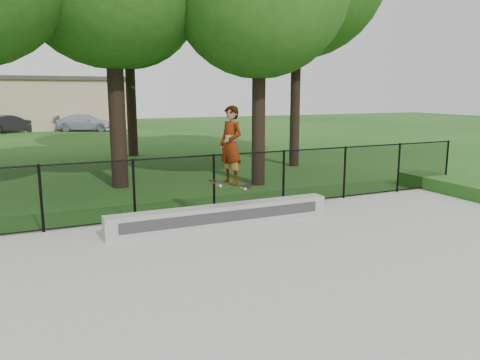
{
  "coord_description": "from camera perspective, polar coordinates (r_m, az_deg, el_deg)",
  "views": [
    {
      "loc": [
        -4.17,
        -4.82,
        3.07
      ],
      "look_at": [
        -0.06,
        4.2,
        1.2
      ],
      "focal_mm": 35.0,
      "sensor_mm": 36.0,
      "label": 1
    }
  ],
  "objects": [
    {
      "name": "car_c",
      "position": [
        39.38,
        -18.32,
        6.65
      ],
      "size": [
        4.56,
        3.36,
        1.32
      ],
      "primitive_type": "imported",
      "rotation": [
        0.0,
        0.0,
        1.16
      ],
      "color": "#A8AEBF",
      "rests_on": "ground"
    },
    {
      "name": "concrete_slab",
      "position": [
        7.06,
        15.29,
        -15.23
      ],
      "size": [
        14.0,
        12.0,
        0.06
      ],
      "primitive_type": "cube",
      "color": "#989893",
      "rests_on": "ground"
    },
    {
      "name": "grind_ledge",
      "position": [
        10.65,
        -2.15,
        -4.36
      ],
      "size": [
        5.26,
        0.4,
        0.49
      ],
      "primitive_type": "cube",
      "color": "#989793",
      "rests_on": "concrete_slab"
    },
    {
      "name": "car_b",
      "position": [
        40.05,
        -26.2,
        6.17
      ],
      "size": [
        3.96,
        2.74,
        1.34
      ],
      "primitive_type": "imported",
      "rotation": [
        0.0,
        0.0,
        1.97
      ],
      "color": "black",
      "rests_on": "ground"
    },
    {
      "name": "skater_airborne",
      "position": [
        10.32,
        -1.11,
        4.13
      ],
      "size": [
        0.82,
        0.73,
        1.91
      ],
      "color": "black",
      "rests_on": "ground"
    },
    {
      "name": "ground",
      "position": [
        7.07,
        15.28,
        -15.45
      ],
      "size": [
        100.0,
        100.0,
        0.0
      ],
      "primitive_type": "plane",
      "color": "#1A4B15",
      "rests_on": "ground"
    },
    {
      "name": "chainlink_fence",
      "position": [
        11.72,
        -3.19,
        -0.44
      ],
      "size": [
        16.06,
        0.06,
        1.5
      ],
      "color": "black",
      "rests_on": "concrete_slab"
    },
    {
      "name": "distant_building",
      "position": [
        42.88,
        -21.87,
        8.73
      ],
      "size": [
        12.4,
        6.4,
        4.3
      ],
      "color": "tan",
      "rests_on": "ground"
    }
  ]
}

